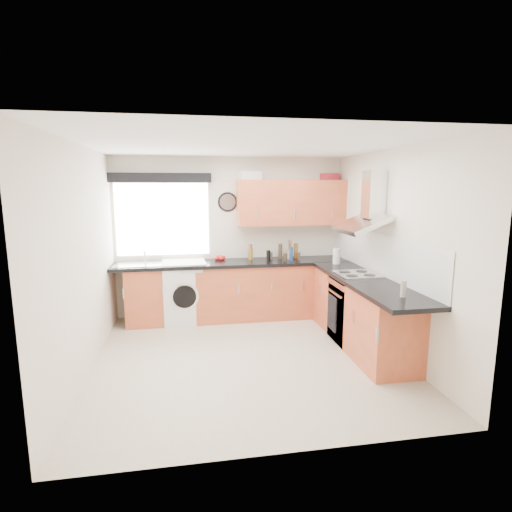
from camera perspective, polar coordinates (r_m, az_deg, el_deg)
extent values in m
plane|color=beige|center=(5.00, -1.21, -14.29)|extent=(3.60, 3.60, 0.00)
cube|color=white|center=(4.59, -1.33, 15.54)|extent=(3.60, 3.60, 0.02)
cube|color=silver|center=(6.40, -3.65, 2.69)|extent=(3.60, 0.02, 2.50)
cube|color=silver|center=(2.91, 4.00, -6.06)|extent=(3.60, 0.02, 2.50)
cube|color=silver|center=(4.72, -23.43, -0.67)|extent=(0.02, 3.60, 2.50)
cube|color=silver|center=(5.21, 18.72, 0.54)|extent=(0.02, 3.60, 2.50)
cube|color=white|center=(6.34, -13.19, 5.11)|extent=(1.40, 0.02, 1.10)
cube|color=black|center=(6.23, -13.47, 10.83)|extent=(1.50, 0.18, 0.14)
cube|color=white|center=(5.48, 17.11, 0.32)|extent=(0.01, 3.00, 0.54)
cube|color=#AC4A2B|center=(6.26, -4.20, -5.12)|extent=(3.00, 0.58, 0.86)
cube|color=#AC4A2B|center=(6.59, 9.83, -4.47)|extent=(0.60, 0.60, 0.86)
cube|color=#AC4A2B|center=(5.40, 14.74, -7.90)|extent=(0.58, 2.10, 0.86)
cube|color=black|center=(6.16, -3.32, -1.02)|extent=(3.60, 0.62, 0.05)
cube|color=black|center=(5.14, 15.55, -3.56)|extent=(0.62, 2.42, 0.05)
cube|color=black|center=(5.52, 14.00, -7.51)|extent=(0.56, 0.58, 0.85)
cube|color=silver|center=(5.40, 14.22, -2.51)|extent=(0.52, 0.52, 0.01)
cube|color=#AC4A2B|center=(6.35, 5.09, 7.60)|extent=(1.70, 0.35, 0.70)
cube|color=white|center=(6.24, -10.15, -4.97)|extent=(0.66, 0.64, 0.93)
cylinder|color=black|center=(6.33, -4.07, 7.70)|extent=(0.31, 0.04, 0.31)
cube|color=white|center=(6.31, -0.91, 11.41)|extent=(0.36, 0.28, 0.13)
cube|color=#B72B38|center=(6.64, 10.47, 11.07)|extent=(0.29, 0.26, 0.11)
cylinder|color=gray|center=(6.37, 4.84, 0.13)|extent=(0.11, 0.11, 0.13)
cylinder|color=white|center=(6.06, 11.43, -0.02)|extent=(0.13, 0.13, 0.23)
cylinder|color=brown|center=(6.31, -0.83, 0.58)|extent=(0.07, 0.07, 0.24)
cylinder|color=maroon|center=(6.40, 6.04, 0.04)|extent=(0.07, 0.07, 0.10)
cylinder|color=#3C3321|center=(6.34, 2.18, 0.04)|extent=(0.05, 0.05, 0.11)
cylinder|color=#3B2C21|center=(6.39, 3.49, 0.70)|extent=(0.06, 0.06, 0.24)
cylinder|color=black|center=(6.16, 1.79, 0.03)|extent=(0.06, 0.06, 0.17)
cylinder|color=brown|center=(6.30, -0.73, 0.30)|extent=(0.06, 0.06, 0.18)
cylinder|color=#3D2E22|center=(6.28, 6.17, -0.09)|extent=(0.04, 0.04, 0.12)
cylinder|color=brown|center=(6.43, 5.68, 0.72)|extent=(0.07, 0.07, 0.24)
cylinder|color=navy|center=(6.19, 5.05, 0.27)|extent=(0.05, 0.05, 0.22)
cylinder|color=black|center=(6.15, 4.20, -0.20)|extent=(0.06, 0.06, 0.13)
cylinder|color=#A99B90|center=(4.45, 20.31, -4.40)|extent=(0.06, 0.06, 0.18)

